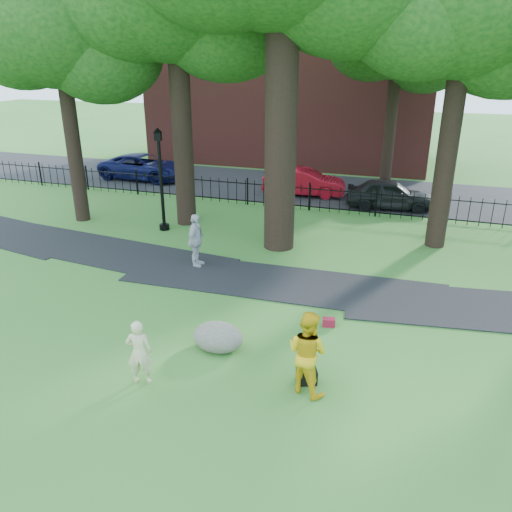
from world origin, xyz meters
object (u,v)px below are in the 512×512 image
(boulder, at_px, (218,335))
(lamppost, at_px, (161,181))
(woman, at_px, (139,352))
(man, at_px, (307,352))
(red_sedan, at_px, (304,182))

(boulder, xyz_separation_m, lamppost, (-5.54, 7.58, 1.64))
(woman, distance_m, boulder, 2.11)
(woman, bearing_deg, man, 175.76)
(man, relative_size, boulder, 1.50)
(man, xyz_separation_m, boulder, (-2.40, 0.93, -0.57))
(man, bearing_deg, boulder, 0.73)
(lamppost, bearing_deg, man, -61.97)
(boulder, bearing_deg, lamppost, 126.14)
(woman, height_order, man, man)
(man, height_order, red_sedan, man)
(boulder, relative_size, lamppost, 0.30)
(boulder, xyz_separation_m, red_sedan, (-1.41, 14.73, 0.32))
(boulder, bearing_deg, red_sedan, 95.47)
(lamppost, xyz_separation_m, red_sedan, (4.13, 7.14, -1.32))
(woman, xyz_separation_m, lamppost, (-4.49, 9.37, 1.25))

